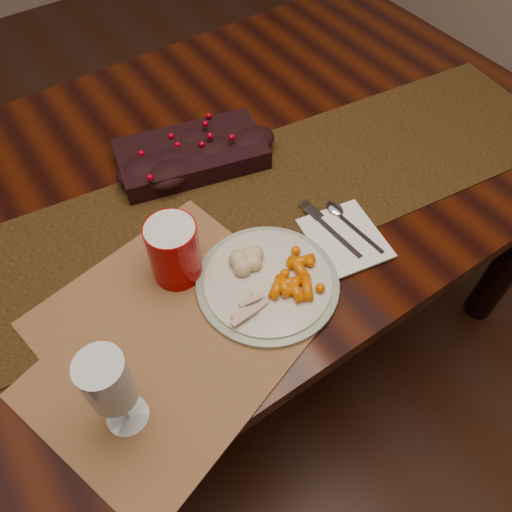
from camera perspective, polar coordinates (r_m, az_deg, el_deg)
floor at (r=1.72m, az=-4.57°, el=-9.44°), size 5.00×5.00×0.00m
dining_table at (r=1.39m, az=-5.56°, el=-2.40°), size 1.80×1.00×0.75m
table_runner at (r=1.02m, az=-6.46°, el=3.99°), size 1.77×0.57×0.00m
centerpiece at (r=1.12m, az=-7.43°, el=11.77°), size 0.35×0.23×0.06m
placemat_main at (r=0.92m, az=-11.12°, el=-5.46°), size 0.46×0.37×0.00m
placemat_second at (r=0.87m, az=-9.10°, el=-10.70°), size 0.54×0.46×0.00m
dinner_plate at (r=0.91m, az=1.33°, el=-3.03°), size 0.30×0.30×0.01m
baby_carrots at (r=0.90m, az=4.16°, el=-2.33°), size 0.12×0.11×0.02m
mashed_potatoes at (r=0.91m, az=-0.68°, el=-0.45°), size 0.08×0.08×0.04m
turkey_shreds at (r=0.86m, az=-1.05°, el=-6.06°), size 0.09×0.08×0.02m
napkin at (r=1.00m, az=10.12°, el=2.04°), size 0.17×0.18×0.01m
fork at (r=1.00m, az=8.70°, el=2.83°), size 0.03×0.16×0.00m
spoon at (r=1.01m, az=10.95°, el=3.39°), size 0.04×0.15×0.00m
red_cup at (r=0.90m, az=-9.34°, el=0.56°), size 0.09×0.09×0.13m
wine_glass at (r=0.75m, az=-15.86°, el=-14.89°), size 0.08×0.08×0.19m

